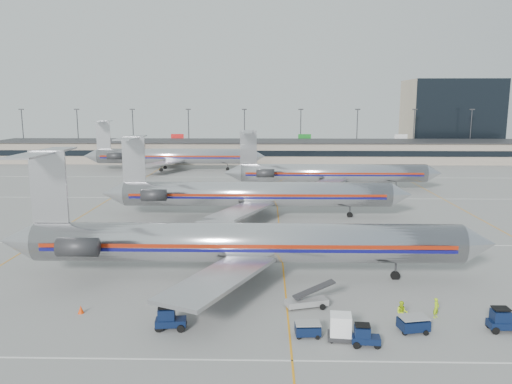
{
  "coord_description": "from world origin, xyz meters",
  "views": [
    {
      "loc": [
        -1.73,
        -48.85,
        16.94
      ],
      "look_at": [
        -3.28,
        21.08,
        4.5
      ],
      "focal_mm": 35.0,
      "sensor_mm": 36.0,
      "label": 1
    }
  ],
  "objects_px": {
    "uld_container": "(341,327)",
    "belt_loader": "(308,300)",
    "jet_second_row": "(251,194)",
    "jet_foreground": "(237,242)",
    "tug_center": "(364,336)"
  },
  "relations": [
    {
      "from": "jet_foreground",
      "to": "uld_container",
      "type": "height_order",
      "value": "jet_foreground"
    },
    {
      "from": "jet_second_row",
      "to": "tug_center",
      "type": "height_order",
      "value": "jet_second_row"
    },
    {
      "from": "uld_container",
      "to": "belt_loader",
      "type": "distance_m",
      "value": 6.13
    },
    {
      "from": "jet_second_row",
      "to": "tug_center",
      "type": "distance_m",
      "value": 41.86
    },
    {
      "from": "tug_center",
      "to": "belt_loader",
      "type": "bearing_deg",
      "value": 121.07
    },
    {
      "from": "jet_second_row",
      "to": "jet_foreground",
      "type": "bearing_deg",
      "value": -90.97
    },
    {
      "from": "jet_second_row",
      "to": "uld_container",
      "type": "relative_size",
      "value": 23.87
    },
    {
      "from": "jet_second_row",
      "to": "belt_loader",
      "type": "distance_m",
      "value": 34.59
    },
    {
      "from": "belt_loader",
      "to": "uld_container",
      "type": "bearing_deg",
      "value": -88.14
    },
    {
      "from": "jet_foreground",
      "to": "belt_loader",
      "type": "bearing_deg",
      "value": -47.57
    },
    {
      "from": "tug_center",
      "to": "jet_foreground",
      "type": "bearing_deg",
      "value": 129.62
    },
    {
      "from": "jet_foreground",
      "to": "jet_second_row",
      "type": "relative_size",
      "value": 1.03
    },
    {
      "from": "uld_container",
      "to": "belt_loader",
      "type": "height_order",
      "value": "belt_loader"
    },
    {
      "from": "jet_foreground",
      "to": "belt_loader",
      "type": "xyz_separation_m",
      "value": [
        6.38,
        -6.98,
        -3.08
      ]
    },
    {
      "from": "jet_foreground",
      "to": "jet_second_row",
      "type": "xyz_separation_m",
      "value": [
        0.45,
        26.97,
        -0.12
      ]
    }
  ]
}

